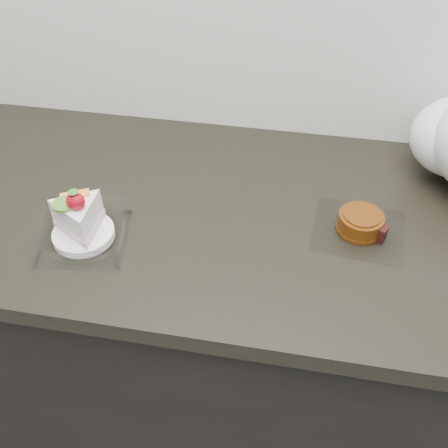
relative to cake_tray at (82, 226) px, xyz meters
The scene contains 3 objects.
counter 0.58m from the cake_tray, 25.53° to the left, with size 2.04×0.64×0.90m.
cake_tray is the anchor object (origin of this frame).
mooncake_wrap 0.53m from the cake_tray, 12.67° to the left, with size 0.19×0.18×0.04m.
Camera 1 is at (0.10, 0.93, 1.58)m, focal length 40.00 mm.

